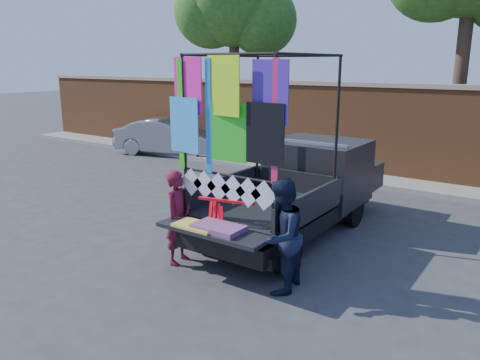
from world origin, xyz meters
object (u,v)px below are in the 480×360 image
Objects in this scene: sedan at (169,137)px; man at (281,236)px; woman at (178,217)px; pickup_truck at (305,186)px.

man is (8.29, -6.52, 0.19)m from sedan.
man is at bearing -97.21° from woman.
sedan is at bearing -135.65° from man.
woman is (-0.87, -2.67, -0.06)m from pickup_truck.
pickup_truck is at bearing -167.15° from man.
man is at bearing -144.33° from sedan.
woman is 1.82m from man.
woman is at bearing -151.77° from sedan.
woman is (6.47, -6.62, 0.14)m from sedan.
sedan is 10.55m from man.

